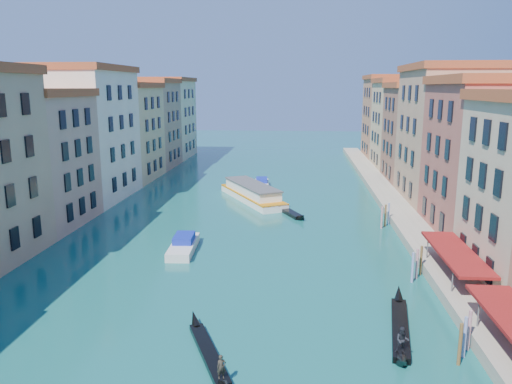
% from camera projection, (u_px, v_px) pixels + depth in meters
% --- Properties ---
extents(left_bank_palazzos, '(12.80, 128.40, 21.00)m').
position_uv_depth(left_bank_palazzos, '(67.00, 143.00, 72.88)').
color(left_bank_palazzos, beige).
rests_on(left_bank_palazzos, ground).
extents(right_bank_palazzos, '(12.80, 128.40, 21.00)m').
position_uv_depth(right_bank_palazzos, '(461.00, 146.00, 68.33)').
color(right_bank_palazzos, '#A44C32').
rests_on(right_bank_palazzos, ground).
extents(quay, '(4.00, 140.00, 1.00)m').
position_uv_depth(quay, '(398.00, 210.00, 70.94)').
color(quay, gray).
rests_on(quay, ground).
extents(mooring_poles_right, '(1.44, 54.24, 3.20)m').
position_uv_depth(mooring_poles_right, '(452.00, 320.00, 35.74)').
color(mooring_poles_right, '#543C1C').
rests_on(mooring_poles_right, ground).
extents(vaporetto_far, '(12.08, 17.82, 2.68)m').
position_uv_depth(vaporetto_far, '(252.00, 193.00, 79.09)').
color(vaporetto_far, white).
rests_on(vaporetto_far, ground).
extents(gondola_fore, '(5.03, 10.07, 2.13)m').
position_uv_depth(gondola_fore, '(209.00, 351.00, 33.34)').
color(gondola_fore, black).
rests_on(gondola_fore, ground).
extents(gondola_right, '(2.98, 12.50, 2.50)m').
position_uv_depth(gondola_right, '(400.00, 326.00, 36.54)').
color(gondola_right, black).
rests_on(gondola_right, ground).
extents(gondola_far, '(6.82, 12.55, 1.91)m').
position_uv_depth(gondola_far, '(284.00, 208.00, 72.44)').
color(gondola_far, black).
rests_on(gondola_far, ground).
extents(motorboat_mid, '(3.01, 8.13, 1.66)m').
position_uv_depth(motorboat_mid, '(184.00, 245.00, 54.88)').
color(motorboat_mid, silver).
rests_on(motorboat_mid, ground).
extents(motorboat_far, '(2.93, 7.83, 1.59)m').
position_uv_depth(motorboat_far, '(262.00, 184.00, 89.67)').
color(motorboat_far, silver).
rests_on(motorboat_far, ground).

